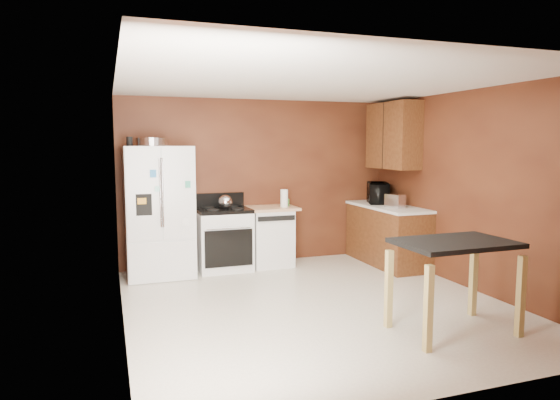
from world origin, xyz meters
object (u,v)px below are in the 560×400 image
green_canister (286,202)px  microwave (378,194)px  pen_cup (130,141)px  refrigerator (159,212)px  dishwasher (270,236)px  paper_towel (284,198)px  kettle (225,202)px  gas_range (223,238)px  toaster (395,201)px  island (454,256)px  roasting_pan (152,142)px

green_canister → microwave: size_ratio=0.20×
pen_cup → refrigerator: size_ratio=0.07×
dishwasher → paper_towel: bearing=-24.0°
pen_cup → kettle: pen_cup is taller
pen_cup → microwave: pen_cup is taller
kettle → paper_towel: paper_towel is taller
pen_cup → microwave: 3.81m
pen_cup → gas_range: (1.27, 0.14, -1.40)m
pen_cup → toaster: bearing=-9.1°
paper_towel → kettle: bearing=179.9°
refrigerator → gas_range: size_ratio=1.64×
dishwasher → island: (0.85, -3.15, 0.30)m
paper_towel → green_canister: paper_towel is taller
paper_towel → green_canister: bearing=58.7°
microwave → dishwasher: (-1.73, 0.18, -0.60)m
pen_cup → toaster: size_ratio=0.45×
green_canister → microwave: microwave is taller
green_canister → toaster: bearing=-29.3°
toaster → island: bearing=-125.6°
kettle → microwave: 2.43m
island → microwave: bearing=73.5°
kettle → microwave: (2.43, -0.10, 0.05)m
dishwasher → island: bearing=-75.0°
pen_cup → refrigerator: (0.36, 0.08, -0.96)m
green_canister → roasting_pan: bearing=-176.1°
roasting_pan → green_canister: bearing=3.9°
kettle → toaster: (2.39, -0.66, -0.00)m
refrigerator → toaster: bearing=-11.3°
dishwasher → refrigerator: bearing=-177.0°
dishwasher → toaster: bearing=-24.0°
gas_range → toaster: bearing=-16.8°
gas_range → island: (1.57, -3.13, 0.29)m
toaster → gas_range: (-2.41, 0.73, -0.54)m
pen_cup → paper_towel: pen_cup is taller
green_canister → toaster: (1.41, -0.79, 0.06)m
refrigerator → island: refrigerator is taller
pen_cup → paper_towel: (2.19, 0.07, -0.84)m
microwave → dishwasher: 1.84m
paper_towel → island: (0.65, -3.07, -0.27)m
paper_towel → gas_range: (-0.92, 0.06, -0.56)m
refrigerator → kettle: bearing=-0.1°
roasting_pan → dishwasher: size_ratio=0.50×
roasting_pan → paper_towel: roasting_pan is taller
toaster → roasting_pan: bearing=152.7°
refrigerator → dishwasher: size_ratio=2.02×
refrigerator → microwave: bearing=-1.7°
pen_cup → island: pen_cup is taller
paper_towel → dishwasher: 0.61m
gas_range → green_canister: bearing=3.9°
microwave → pen_cup: bearing=111.8°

